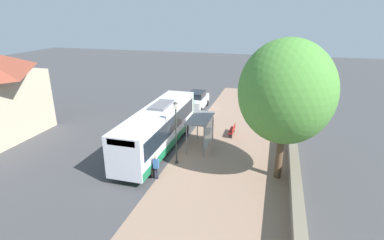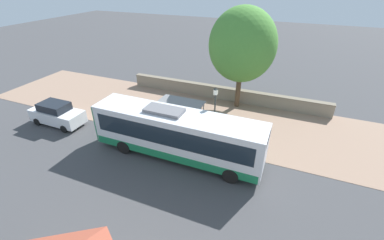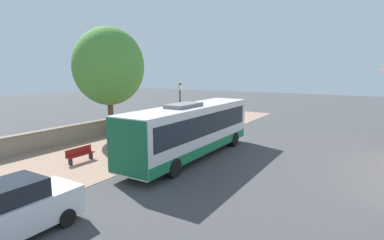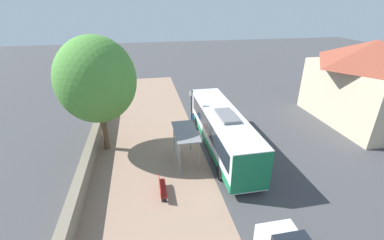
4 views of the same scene
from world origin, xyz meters
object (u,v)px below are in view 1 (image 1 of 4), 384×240
at_px(bench, 232,130).
at_px(shade_tree, 286,92).
at_px(parked_car_behind_bus, 197,100).
at_px(bus_shelter, 203,123).
at_px(street_lamp_near, 176,128).
at_px(pedestrian, 156,166).
at_px(bus, 158,127).

distance_m(bench, shade_tree, 9.13).
relative_size(bench, parked_car_behind_bus, 0.40).
height_order(bus_shelter, street_lamp_near, street_lamp_near).
bearing_deg(pedestrian, street_lamp_near, -103.16).
xyz_separation_m(bus_shelter, street_lamp_near, (1.15, 3.01, 0.59)).
distance_m(pedestrian, street_lamp_near, 3.04).
xyz_separation_m(bus_shelter, bench, (-1.91, -3.26, -1.65)).
height_order(bus_shelter, parked_car_behind_bus, bus_shelter).
bearing_deg(shade_tree, bus, -12.10).
distance_m(pedestrian, bench, 9.43).
relative_size(pedestrian, bench, 0.91).
distance_m(bus, bench, 6.90).
xyz_separation_m(bench, parked_car_behind_bus, (5.05, -6.77, 0.45)).
bearing_deg(parked_car_behind_bus, pedestrian, 95.25).
bearing_deg(bus, street_lamp_near, 137.84).
bearing_deg(bus_shelter, bus, 18.49).
height_order(bus, shade_tree, shade_tree).
bearing_deg(parked_car_behind_bus, bus, 89.34).
xyz_separation_m(street_lamp_near, parked_car_behind_bus, (1.99, -13.03, -1.79)).
bearing_deg(shade_tree, pedestrian, 17.44).
distance_m(bus_shelter, shade_tree, 7.54).
xyz_separation_m(street_lamp_near, shade_tree, (-7.01, 0.04, 3.05)).
bearing_deg(parked_car_behind_bus, bus_shelter, 107.37).
xyz_separation_m(bus, street_lamp_near, (-2.11, 1.91, 0.90)).
bearing_deg(street_lamp_near, shade_tree, 179.67).
relative_size(pedestrian, street_lamp_near, 0.36).
distance_m(street_lamp_near, parked_car_behind_bus, 13.30).
relative_size(bus, street_lamp_near, 2.52).
xyz_separation_m(bench, shade_tree, (-3.94, 6.31, 5.29)).
distance_m(pedestrian, shade_tree, 9.28).
relative_size(bus, pedestrian, 7.03).
relative_size(pedestrian, shade_tree, 0.18).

